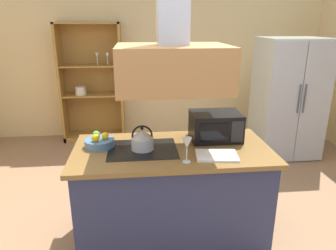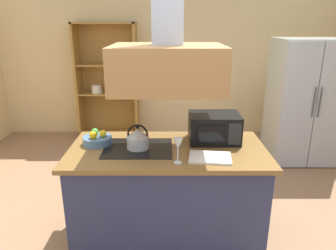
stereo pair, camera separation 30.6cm
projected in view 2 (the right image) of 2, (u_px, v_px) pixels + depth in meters
name	position (u px, v px, depth m)	size (l,w,h in m)	color
ground_plane	(172.00, 233.00, 3.06)	(7.80, 7.80, 0.00)	#966F4E
wall_back	(170.00, 58.00, 5.48)	(6.00, 0.12, 2.70)	#E7C789
kitchen_island	(168.00, 193.00, 2.90)	(1.74, 0.88, 0.90)	#2F3354
range_hood	(168.00, 53.00, 2.50)	(0.90, 0.70, 1.27)	#B27942
refrigerator	(304.00, 102.00, 4.47)	(0.90, 0.77, 1.75)	beige
dish_cabinet	(108.00, 88.00, 5.43)	(1.03, 0.40, 1.96)	#A57432
kettle	(138.00, 138.00, 2.74)	(0.20, 0.20, 0.22)	silver
cutting_board	(210.00, 157.00, 2.55)	(0.34, 0.24, 0.02)	white
microwave	(215.00, 128.00, 2.90)	(0.46, 0.35, 0.26)	black
wine_glass_on_counter	(178.00, 145.00, 2.43)	(0.08, 0.08, 0.21)	silver
fruit_bowl	(98.00, 139.00, 2.85)	(0.26, 0.26, 0.14)	#4C7299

